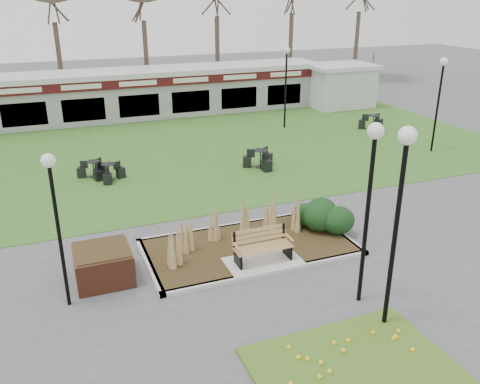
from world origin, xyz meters
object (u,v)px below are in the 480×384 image
object	(u,v)px
park_bench	(262,245)
bistro_set_a	(109,174)
service_hut	(340,85)
lamp_post_near_left	(401,186)
lamp_post_near_right	(371,176)
brick_planter	(103,264)
bistro_set_d	(373,125)
lamp_post_far_right	(441,84)
bistro_set_b	(94,172)
patio_umbrella	(371,83)
bistro_set_c	(260,161)
lamp_post_mid_left	(54,198)
lamp_post_mid_right	(286,70)
food_pavilion	(134,93)

from	to	relation	value
park_bench	bistro_set_a	distance (m)	9.26
service_hut	lamp_post_near_left	size ratio (longest dim) A/B	0.91
lamp_post_near_right	brick_planter	bearing A→B (deg)	150.37
bistro_set_d	lamp_post_far_right	bearing A→B (deg)	-86.91
bistro_set_b	patio_umbrella	bearing A→B (deg)	23.22
lamp_post_near_left	bistro_set_c	world-z (taller)	lamp_post_near_left
lamp_post_mid_left	bistro_set_b	world-z (taller)	lamp_post_mid_left
lamp_post_far_right	bistro_set_a	xyz separation A→B (m)	(-15.41, 1.63, -3.04)
lamp_post_mid_right	patio_umbrella	xyz separation A→B (m)	(8.48, 3.86, -1.88)
lamp_post_mid_right	service_hut	bearing A→B (deg)	32.80
service_hut	brick_planter	bearing A→B (deg)	-136.48
food_pavilion	bistro_set_b	xyz separation A→B (m)	(-3.72, -10.42, -1.22)
bistro_set_a	bistro_set_d	size ratio (longest dim) A/B	0.84
brick_planter	lamp_post_mid_right	xyz separation A→B (m)	(11.92, 13.14, 2.83)
food_pavilion	service_hut	bearing A→B (deg)	-8.27
patio_umbrella	lamp_post_far_right	bearing A→B (deg)	-109.35
lamp_post_near_left	bistro_set_a	world-z (taller)	lamp_post_near_left
bistro_set_a	bistro_set_c	size ratio (longest dim) A/B	0.85
food_pavilion	lamp_post_near_left	size ratio (longest dim) A/B	5.06
brick_planter	service_hut	world-z (taller)	service_hut
lamp_post_mid_left	patio_umbrella	size ratio (longest dim) A/B	1.78
lamp_post_mid_left	bistro_set_b	distance (m)	9.95
brick_planter	bistro_set_d	bearing A→B (deg)	33.62
service_hut	bistro_set_a	xyz separation A→B (m)	(-16.66, -9.05, -1.19)
park_bench	bistro_set_d	world-z (taller)	park_bench
service_hut	bistro_set_a	distance (m)	19.00
patio_umbrella	lamp_post_near_right	bearing A→B (deg)	-125.27
park_bench	bistro_set_c	world-z (taller)	park_bench
lamp_post_mid_left	bistro_set_a	size ratio (longest dim) A/B	3.12
brick_planter	bistro_set_c	bearing A→B (deg)	42.49
bistro_set_c	bistro_set_d	size ratio (longest dim) A/B	1.00
park_bench	service_hut	xyz separation A→B (m)	(13.50, 17.75, 0.86)
lamp_post_near_left	bistro_set_c	size ratio (longest dim) A/B	3.20
food_pavilion	bistro_set_a	xyz separation A→B (m)	(-3.16, -11.02, -1.22)
lamp_post_near_left	bistro_set_b	size ratio (longest dim) A/B	3.76
bistro_set_d	service_hut	bearing A→B (deg)	76.17
lamp_post_near_left	lamp_post_mid_right	distance (m)	18.63
lamp_post_mid_left	lamp_post_far_right	distance (m)	19.07
lamp_post_mid_left	patio_umbrella	distance (m)	27.93
food_pavilion	lamp_post_near_left	distance (m)	23.61
park_bench	bistro_set_b	bearing A→B (deg)	111.82
park_bench	bistro_set_c	size ratio (longest dim) A/B	1.12
park_bench	bistro_set_b	world-z (taller)	park_bench
lamp_post_near_right	lamp_post_mid_right	bearing A→B (deg)	70.24
bistro_set_a	bistro_set_c	xyz separation A→B (m)	(6.55, -0.82, 0.03)
food_pavilion	lamp_post_mid_right	world-z (taller)	lamp_post_mid_right
brick_planter	lamp_post_mid_left	world-z (taller)	lamp_post_mid_left
lamp_post_near_right	bistro_set_c	bearing A→B (deg)	80.25
lamp_post_near_right	lamp_post_far_right	world-z (taller)	lamp_post_near_right
lamp_post_mid_left	bistro_set_d	distance (m)	21.19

